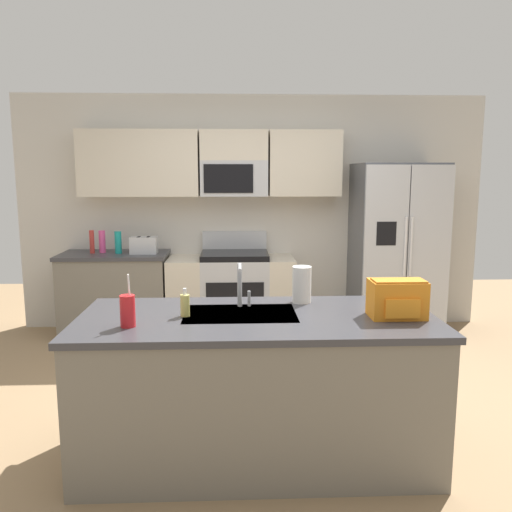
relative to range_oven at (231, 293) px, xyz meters
The scene contains 15 objects.
ground_plane 1.87m from the range_oven, 82.41° to the right, with size 9.00×9.00×0.00m, color #997A56.
kitchen_wall_unit 1.07m from the range_oven, 70.87° to the left, with size 5.20×0.43×2.60m.
back_counter 1.26m from the range_oven, behind, with size 1.14×0.63×0.90m.
range_oven is the anchor object (origin of this frame).
refrigerator 1.85m from the range_oven, ahead, with size 0.90×0.76×1.85m.
island_counter 2.52m from the range_oven, 86.24° to the right, with size 2.13×0.95×0.90m.
toaster 1.08m from the range_oven, behind, with size 0.28×0.16×0.18m.
pepper_mill 1.59m from the range_oven, behind, with size 0.05×0.05×0.25m, color #B2332D.
bottle_teal 1.33m from the range_oven, behind, with size 0.07×0.07×0.24m, color teal.
bottle_pink 1.50m from the range_oven, behind, with size 0.07×0.07×0.24m, color #EA4C93.
sink_faucet 2.41m from the range_oven, 88.23° to the right, with size 0.09×0.21×0.28m.
drink_cup_red 2.83m from the range_oven, 101.61° to the right, with size 0.08×0.08×0.30m.
soap_dispenser 2.58m from the range_oven, 95.95° to the right, with size 0.06×0.06×0.17m.
paper_towel_roll 2.34m from the range_oven, 77.88° to the right, with size 0.12×0.12×0.24m, color white.
backpack 2.84m from the range_oven, 69.11° to the right, with size 0.32×0.22×0.23m.
Camera 1 is at (-0.21, -3.70, 1.74)m, focal length 36.05 mm.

